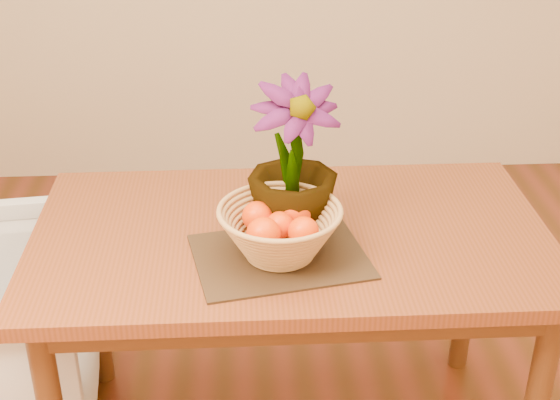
{
  "coord_description": "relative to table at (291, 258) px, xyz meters",
  "views": [
    {
      "loc": [
        -0.13,
        -1.52,
        1.81
      ],
      "look_at": [
        -0.04,
        0.21,
        0.89
      ],
      "focal_mm": 50.0,
      "sensor_mm": 36.0,
      "label": 1
    }
  ],
  "objects": [
    {
      "name": "placemat",
      "position": [
        -0.04,
        -0.14,
        0.09
      ],
      "size": [
        0.48,
        0.4,
        0.01
      ],
      "primitive_type": "cube",
      "rotation": [
        0.0,
        0.0,
        0.19
      ],
      "color": "#332112",
      "rests_on": "table"
    },
    {
      "name": "orange_pile",
      "position": [
        -0.04,
        -0.14,
        0.19
      ],
      "size": [
        0.19,
        0.2,
        0.08
      ],
      "rotation": [
        0.0,
        0.0,
        0.3
      ],
      "color": "#FE4A04",
      "rests_on": "wicker_basket"
    },
    {
      "name": "potted_plant",
      "position": [
        0.0,
        -0.01,
        0.3
      ],
      "size": [
        0.28,
        0.28,
        0.42
      ],
      "primitive_type": "imported",
      "rotation": [
        0.0,
        0.0,
        0.18
      ],
      "color": "#134212",
      "rests_on": "table"
    },
    {
      "name": "wicker_basket",
      "position": [
        -0.04,
        -0.14,
        0.16
      ],
      "size": [
        0.32,
        0.32,
        0.13
      ],
      "color": "tan",
      "rests_on": "placemat"
    },
    {
      "name": "table",
      "position": [
        0.0,
        0.0,
        0.0
      ],
      "size": [
        1.4,
        0.8,
        0.75
      ],
      "color": "brown",
      "rests_on": "floor"
    }
  ]
}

